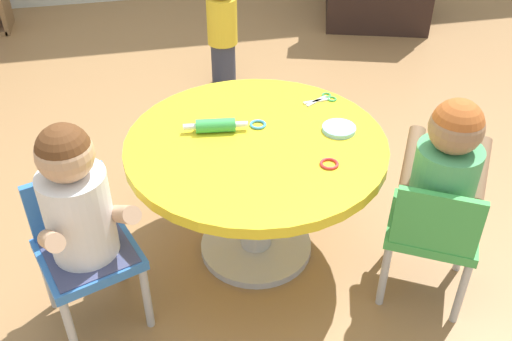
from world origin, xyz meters
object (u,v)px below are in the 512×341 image
seated_child_left (76,200)px  craft_scissors (324,99)px  craft_table (256,168)px  child_chair_right (433,230)px  rolling_pin (216,126)px  seated_child_right (446,170)px  toddler_standing (222,26)px  child_chair_left (85,246)px

seated_child_left → craft_scissors: 1.03m
craft_table → craft_scissors: size_ratio=6.50×
child_chair_right → rolling_pin: rolling_pin is taller
seated_child_right → toddler_standing: size_ratio=0.76×
toddler_standing → craft_scissors: 1.21m
child_chair_left → craft_scissors: (0.94, 0.41, 0.22)m
seated_child_left → seated_child_right: bearing=-4.9°
child_chair_right → craft_scissors: (-0.22, 0.58, 0.22)m
toddler_standing → child_chair_left: bearing=-114.6°
child_chair_left → child_chair_right: size_ratio=1.00×
seated_child_left → toddler_standing: seated_child_left is taller
rolling_pin → seated_child_left: bearing=-147.2°
child_chair_right → child_chair_left: bearing=171.6°
seated_child_left → rolling_pin: (0.48, 0.31, 0.01)m
child_chair_left → seated_child_right: size_ratio=1.05×
rolling_pin → child_chair_left: bearing=-151.1°
child_chair_right → craft_scissors: 0.66m
child_chair_right → rolling_pin: 0.83m
child_chair_right → craft_scissors: size_ratio=3.77×
rolling_pin → craft_scissors: size_ratio=1.62×
seated_child_left → craft_scissors: seated_child_left is taller
toddler_standing → craft_scissors: bearing=-80.1°
child_chair_right → craft_scissors: bearing=110.7°
craft_table → seated_child_left: (-0.60, -0.22, 0.13)m
craft_table → rolling_pin: (-0.13, 0.09, 0.14)m
craft_table → child_chair_left: child_chair_left is taller
craft_table → seated_child_left: size_ratio=1.81×
seated_child_left → child_chair_right: 1.17m
seated_child_left → child_chair_left: bearing=109.4°
craft_table → child_chair_left: size_ratio=1.72×
child_chair_right → rolling_pin: (-0.67, 0.44, 0.24)m
craft_scissors → toddler_standing: bearing=99.9°
child_chair_right → toddler_standing: 1.81m
child_chair_right → craft_scissors: child_chair_right is taller
toddler_standing → seated_child_right: bearing=-75.5°
seated_child_left → seated_child_right: (1.16, -0.10, 0.00)m
toddler_standing → rolling_pin: size_ratio=2.91×
seated_child_left → child_chair_right: (1.14, -0.13, -0.23)m
child_chair_left → child_chair_right: same height
seated_child_right → toddler_standing: seated_child_right is taller
toddler_standing → rolling_pin: (-0.24, -1.32, 0.18)m
craft_table → seated_child_left: bearing=-160.1°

